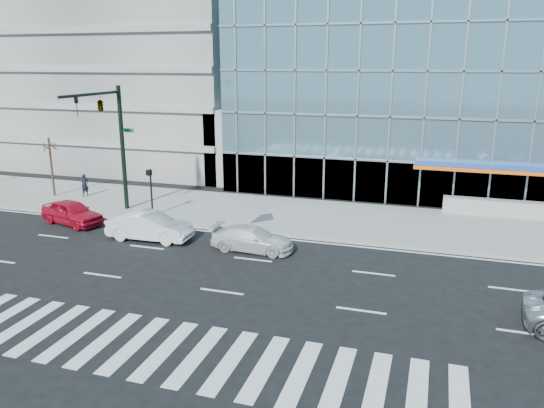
{
  "coord_description": "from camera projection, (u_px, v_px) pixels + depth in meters",
  "views": [
    {
      "loc": [
        8.41,
        -23.43,
        9.61
      ],
      "look_at": [
        0.06,
        3.0,
        2.12
      ],
      "focal_mm": 35.0,
      "sensor_mm": 36.0,
      "label": 1
    }
  ],
  "objects": [
    {
      "name": "ground",
      "position": [
        253.0,
        260.0,
        26.52
      ],
      "size": [
        160.0,
        160.0,
        0.0
      ],
      "primitive_type": "plane",
      "color": "black",
      "rests_on": "ground"
    },
    {
      "name": "sidewalk",
      "position": [
        295.0,
        215.0,
        33.87
      ],
      "size": [
        120.0,
        8.0,
        0.15
      ],
      "primitive_type": "cube",
      "color": "gray",
      "rests_on": "ground"
    },
    {
      "name": "theatre_building",
      "position": [
        513.0,
        87.0,
        44.43
      ],
      "size": [
        42.0,
        26.0,
        15.0
      ],
      "primitive_type": "cube",
      "color": "#6997AF",
      "rests_on": "ground"
    },
    {
      "name": "parking_garage",
      "position": [
        152.0,
        57.0,
        53.66
      ],
      "size": [
        24.0,
        24.0,
        20.0
      ],
      "primitive_type": "cube",
      "color": "gray",
      "rests_on": "ground"
    },
    {
      "name": "ramp_block",
      "position": [
        257.0,
        143.0,
        44.05
      ],
      "size": [
        6.0,
        8.0,
        6.0
      ],
      "primitive_type": "cube",
      "color": "gray",
      "rests_on": "ground"
    },
    {
      "name": "traffic_signal",
      "position": [
        107.0,
        119.0,
        32.32
      ],
      "size": [
        1.14,
        5.74,
        8.0
      ],
      "color": "black",
      "rests_on": "sidewalk"
    },
    {
      "name": "ped_signal_post",
      "position": [
        150.0,
        185.0,
        32.99
      ],
      "size": [
        0.3,
        0.33,
        3.0
      ],
      "color": "black",
      "rests_on": "sidewalk"
    },
    {
      "name": "street_tree_near",
      "position": [
        49.0,
        146.0,
        37.67
      ],
      "size": [
        1.1,
        1.1,
        4.23
      ],
      "color": "#332319",
      "rests_on": "sidewalk"
    },
    {
      "name": "white_suv",
      "position": [
        252.0,
        239.0,
        27.68
      ],
      "size": [
        4.42,
        1.87,
        1.27
      ],
      "primitive_type": "imported",
      "rotation": [
        0.0,
        0.0,
        1.55
      ],
      "color": "silver",
      "rests_on": "ground"
    },
    {
      "name": "white_sedan",
      "position": [
        150.0,
        226.0,
        29.3
      ],
      "size": [
        4.78,
        1.82,
        1.55
      ],
      "primitive_type": "imported",
      "rotation": [
        0.0,
        0.0,
        1.61
      ],
      "color": "silver",
      "rests_on": "ground"
    },
    {
      "name": "red_sedan",
      "position": [
        72.0,
        212.0,
        32.13
      ],
      "size": [
        4.6,
        2.82,
        1.46
      ],
      "primitive_type": "imported",
      "rotation": [
        0.0,
        0.0,
        1.3
      ],
      "color": "#B70E24",
      "rests_on": "ground"
    },
    {
      "name": "pedestrian",
      "position": [
        85.0,
        185.0,
        38.19
      ],
      "size": [
        0.59,
        0.69,
        1.61
      ],
      "primitive_type": "imported",
      "rotation": [
        0.0,
        0.0,
        1.17
      ],
      "color": "black",
      "rests_on": "sidewalk"
    },
    {
      "name": "tilted_panel",
      "position": [
        250.0,
        209.0,
        31.65
      ],
      "size": [
        1.82,
        0.3,
        1.83
      ],
      "primitive_type": "cube",
      "rotation": [
        0.0,
        0.87,
        0.13
      ],
      "color": "#9E9E9E",
      "rests_on": "sidewalk"
    }
  ]
}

